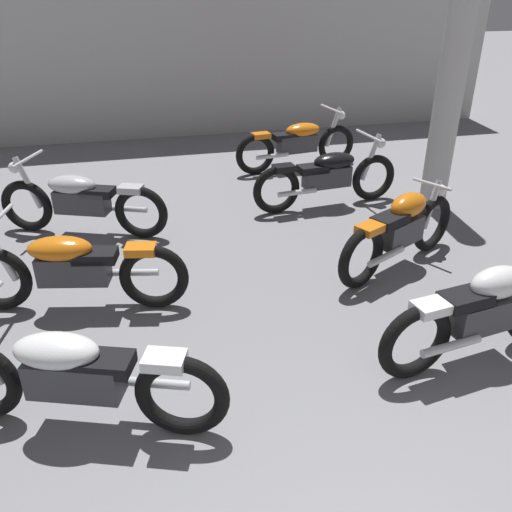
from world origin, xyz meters
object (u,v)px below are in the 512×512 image
object	(u,v)px
support_pillar	(450,90)
motorcycle_left_row_2	(72,267)
motorcycle_right_row_2	(401,229)
motorcycle_left_row_1	(73,375)
motorcycle_right_row_1	(484,311)
motorcycle_right_row_4	(298,142)
motorcycle_left_row_3	(81,200)
motorcycle_right_row_3	(328,176)

from	to	relation	value
support_pillar	motorcycle_left_row_2	bearing A→B (deg)	-161.32
support_pillar	motorcycle_right_row_2	world-z (taller)	support_pillar
motorcycle_left_row_2	motorcycle_right_row_2	world-z (taller)	motorcycle_left_row_2
motorcycle_left_row_1	motorcycle_right_row_2	world-z (taller)	motorcycle_left_row_1
motorcycle_left_row_1	motorcycle_right_row_1	size ratio (longest dim) A/B	1.06
motorcycle_right_row_1	motorcycle_right_row_4	distance (m)	5.22
motorcycle_right_row_4	motorcycle_right_row_1	bearing A→B (deg)	-90.61
motorcycle_left_row_3	motorcycle_right_row_3	world-z (taller)	same
motorcycle_left_row_1	motorcycle_right_row_2	bearing A→B (deg)	26.45
motorcycle_right_row_4	motorcycle_left_row_3	bearing A→B (deg)	-151.34
motorcycle_right_row_1	motorcycle_right_row_3	world-z (taller)	motorcycle_right_row_3
motorcycle_right_row_2	support_pillar	bearing A→B (deg)	49.45
support_pillar	motorcycle_left_row_2	xyz separation A→B (m)	(-4.78, -1.61, -1.15)
motorcycle_left_row_2	motorcycle_right_row_4	distance (m)	4.96
support_pillar	motorcycle_right_row_4	distance (m)	2.70
motorcycle_left_row_1	motorcycle_right_row_1	distance (m)	3.23
motorcycle_left_row_1	motorcycle_right_row_4	xyz separation A→B (m)	(3.29, 5.23, 0.00)
motorcycle_left_row_2	motorcycle_right_row_1	bearing A→B (deg)	-25.58
motorcycle_left_row_1	motorcycle_right_row_3	size ratio (longest dim) A/B	0.96
motorcycle_left_row_3	motorcycle_right_row_2	xyz separation A→B (m)	(3.43, -1.72, 0.01)
motorcycle_left_row_1	motorcycle_left_row_2	distance (m)	1.62
motorcycle_right_row_3	motorcycle_left_row_3	bearing A→B (deg)	-177.31
motorcycle_right_row_1	motorcycle_right_row_2	xyz separation A→B (m)	(0.10, 1.64, 0.00)
motorcycle_right_row_1	motorcycle_left_row_2	bearing A→B (deg)	154.42
motorcycle_left_row_1	motorcycle_right_row_3	xyz separation A→B (m)	(3.19, 3.54, 0.00)
motorcycle_left_row_3	motorcycle_right_row_3	xyz separation A→B (m)	(3.29, 0.15, 0.00)
support_pillar	motorcycle_right_row_1	size ratio (longest dim) A/B	1.63
support_pillar	motorcycle_left_row_2	size ratio (longest dim) A/B	1.49
motorcycle_left_row_2	motorcycle_right_row_1	size ratio (longest dim) A/B	1.09
motorcycle_left_row_1	motorcycle_right_row_2	distance (m)	3.72
support_pillar	motorcycle_left_row_3	distance (m)	4.92
support_pillar	motorcycle_left_row_1	bearing A→B (deg)	-145.38
motorcycle_right_row_1	motorcycle_right_row_2	distance (m)	1.64
motorcycle_left_row_2	motorcycle_right_row_2	bearing A→B (deg)	0.76
motorcycle_left_row_1	motorcycle_left_row_3	world-z (taller)	same
motorcycle_left_row_3	motorcycle_right_row_2	world-z (taller)	motorcycle_left_row_3
motorcycle_left_row_1	motorcycle_left_row_3	bearing A→B (deg)	91.71
motorcycle_left_row_1	motorcycle_left_row_3	distance (m)	3.38
motorcycle_left_row_2	motorcycle_right_row_3	world-z (taller)	same
motorcycle_right_row_1	motorcycle_right_row_2	bearing A→B (deg)	86.54
motorcycle_right_row_3	motorcycle_right_row_4	world-z (taller)	same
motorcycle_left_row_2	motorcycle_right_row_1	xyz separation A→B (m)	(3.33, -1.60, 0.01)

